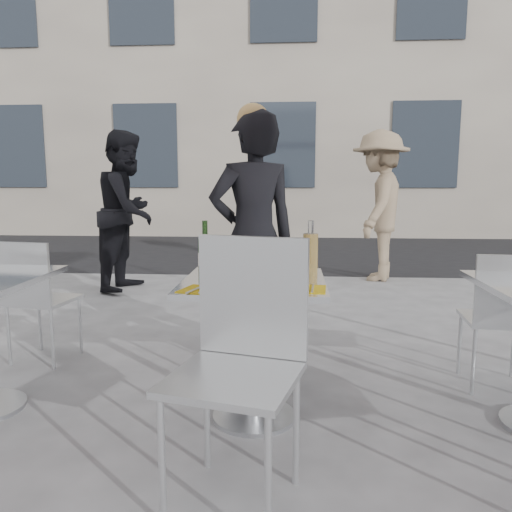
# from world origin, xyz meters

# --- Properties ---
(ground) EXTENTS (80.00, 80.00, 0.00)m
(ground) POSITION_xyz_m (0.00, 0.00, 0.00)
(ground) COLOR slate
(street_asphalt) EXTENTS (24.00, 5.00, 0.00)m
(street_asphalt) POSITION_xyz_m (0.00, 6.50, 0.00)
(street_asphalt) COLOR black
(street_asphalt) RESTS_ON ground
(building_facade) EXTENTS (24.00, 3.00, 10.00)m
(building_facade) POSITION_xyz_m (0.00, 10.00, 5.00)
(building_facade) COLOR #BFB29E
(building_facade) RESTS_ON ground
(main_table) EXTENTS (0.72, 0.72, 0.75)m
(main_table) POSITION_xyz_m (0.00, 0.00, 0.54)
(main_table) COLOR #B7BABF
(main_table) RESTS_ON ground
(chair_far) EXTENTS (0.40, 0.41, 0.84)m
(chair_far) POSITION_xyz_m (-0.04, 0.46, 0.50)
(chair_far) COLOR silver
(chair_far) RESTS_ON ground
(chair_near) EXTENTS (0.57, 0.58, 1.03)m
(chair_near) POSITION_xyz_m (-0.00, -0.61, 0.61)
(chair_near) COLOR silver
(chair_near) RESTS_ON ground
(side_chair_lfar) EXTENTS (0.44, 0.45, 0.86)m
(side_chair_lfar) POSITION_xyz_m (-1.54, 0.70, 0.51)
(side_chair_lfar) COLOR silver
(side_chair_lfar) RESTS_ON ground
(side_chair_rfar) EXTENTS (0.41, 0.42, 0.84)m
(side_chair_rfar) POSITION_xyz_m (1.43, 0.44, 0.50)
(side_chair_rfar) COLOR silver
(side_chair_rfar) RESTS_ON ground
(woman_diner) EXTENTS (0.74, 0.62, 1.72)m
(woman_diner) POSITION_xyz_m (-0.08, 0.95, 0.86)
(woman_diner) COLOR black
(woman_diner) RESTS_ON ground
(pedestrian_a) EXTENTS (0.79, 0.96, 1.81)m
(pedestrian_a) POSITION_xyz_m (-1.68, 3.11, 0.90)
(pedestrian_a) COLOR black
(pedestrian_a) RESTS_ON ground
(pedestrian_b) EXTENTS (1.04, 1.36, 1.87)m
(pedestrian_b) POSITION_xyz_m (1.29, 3.87, 0.93)
(pedestrian_b) COLOR #917A5D
(pedestrian_b) RESTS_ON ground
(pizza_near) EXTENTS (0.30, 0.30, 0.02)m
(pizza_near) POSITION_xyz_m (0.03, -0.19, 0.76)
(pizza_near) COLOR #DFAA57
(pizza_near) RESTS_ON main_table
(pizza_far) EXTENTS (0.35, 0.35, 0.03)m
(pizza_far) POSITION_xyz_m (0.08, 0.16, 0.77)
(pizza_far) COLOR white
(pizza_far) RESTS_ON main_table
(salad_plate) EXTENTS (0.22, 0.22, 0.09)m
(salad_plate) POSITION_xyz_m (0.03, 0.01, 0.79)
(salad_plate) COLOR white
(salad_plate) RESTS_ON main_table
(wine_bottle) EXTENTS (0.07, 0.07, 0.29)m
(wine_bottle) POSITION_xyz_m (-0.26, 0.09, 0.86)
(wine_bottle) COLOR #27511E
(wine_bottle) RESTS_ON main_table
(carafe) EXTENTS (0.08, 0.08, 0.29)m
(carafe) POSITION_xyz_m (0.29, 0.18, 0.87)
(carafe) COLOR #DEB75E
(carafe) RESTS_ON main_table
(sugar_shaker) EXTENTS (0.06, 0.06, 0.11)m
(sugar_shaker) POSITION_xyz_m (0.17, 0.09, 0.80)
(sugar_shaker) COLOR white
(sugar_shaker) RESTS_ON main_table
(wineglass_white_a) EXTENTS (0.07, 0.07, 0.16)m
(wineglass_white_a) POSITION_xyz_m (-0.08, 0.03, 0.86)
(wineglass_white_a) COLOR white
(wineglass_white_a) RESTS_ON main_table
(wineglass_white_b) EXTENTS (0.07, 0.07, 0.16)m
(wineglass_white_b) POSITION_xyz_m (-0.02, 0.12, 0.86)
(wineglass_white_b) COLOR white
(wineglass_white_b) RESTS_ON main_table
(wineglass_red_a) EXTENTS (0.07, 0.07, 0.16)m
(wineglass_red_a) POSITION_xyz_m (0.03, 0.07, 0.86)
(wineglass_red_a) COLOR white
(wineglass_red_a) RESTS_ON main_table
(wineglass_red_b) EXTENTS (0.07, 0.07, 0.16)m
(wineglass_red_b) POSITION_xyz_m (0.14, 0.12, 0.86)
(wineglass_red_b) COLOR white
(wineglass_red_b) RESTS_ON main_table
(napkin_left) EXTENTS (0.22, 0.22, 0.01)m
(napkin_left) POSITION_xyz_m (-0.23, -0.26, 0.75)
(napkin_left) COLOR yellow
(napkin_left) RESTS_ON main_table
(napkin_right) EXTENTS (0.19, 0.20, 0.01)m
(napkin_right) POSITION_xyz_m (0.26, -0.21, 0.75)
(napkin_right) COLOR yellow
(napkin_right) RESTS_ON main_table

